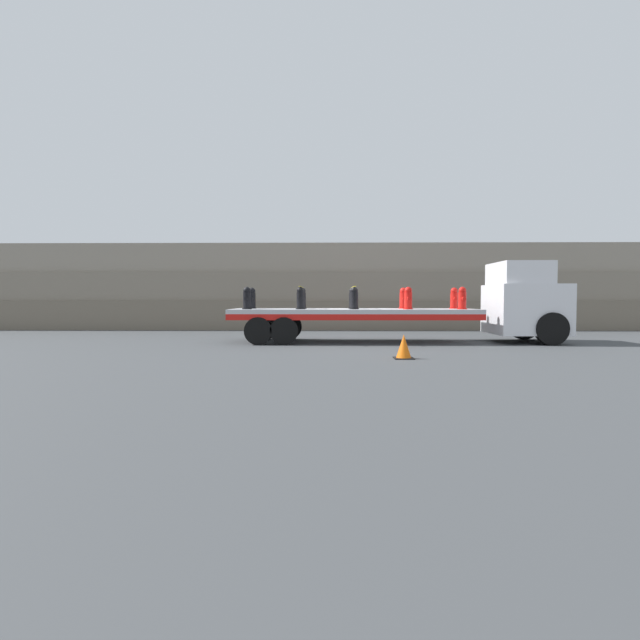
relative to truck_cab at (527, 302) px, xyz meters
The scene contains 17 objects.
ground_plane 6.27m from the truck_cab, behind, with size 120.00×120.00×0.00m, color #3F4244.
rock_cliff 10.06m from the truck_cab, 127.50° to the left, with size 60.00×3.30×4.25m.
truck_cab is the anchor object (origin of this frame).
flatbed_trailer 6.75m from the truck_cab, behind, with size 8.58×2.62×1.17m.
fire_hydrant_black_near_0 9.81m from the truck_cab, behind, with size 0.34×0.53×0.77m.
fire_hydrant_black_far_0 9.81m from the truck_cab, behind, with size 0.34×0.53×0.77m.
fire_hydrant_black_near_1 7.97m from the truck_cab, behind, with size 0.34×0.53×0.77m.
fire_hydrant_black_far_1 7.97m from the truck_cab, behind, with size 0.34×0.53×0.77m.
fire_hydrant_black_near_2 6.13m from the truck_cab, behind, with size 0.34×0.53×0.77m.
fire_hydrant_black_far_2 6.13m from the truck_cab, behind, with size 0.34×0.53×0.77m.
fire_hydrant_red_near_3 4.30m from the truck_cab, behind, with size 0.34×0.53×0.77m.
fire_hydrant_red_far_3 4.30m from the truck_cab, behind, with size 0.34×0.53×0.77m.
fire_hydrant_red_near_4 2.48m from the truck_cab, 167.07° to the right, with size 0.34×0.53×0.77m.
fire_hydrant_red_far_4 2.48m from the truck_cab, 167.07° to the left, with size 0.34×0.53×0.77m.
cargo_strap_rear 7.97m from the truck_cab, behind, with size 0.05×2.72×0.01m.
cargo_strap_middle 6.13m from the truck_cab, behind, with size 0.05×2.72×0.01m.
traffic_cone 7.15m from the truck_cab, 135.84° to the right, with size 0.50×0.50×0.62m.
Camera 1 is at (-0.90, -17.67, 1.54)m, focal length 28.00 mm.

